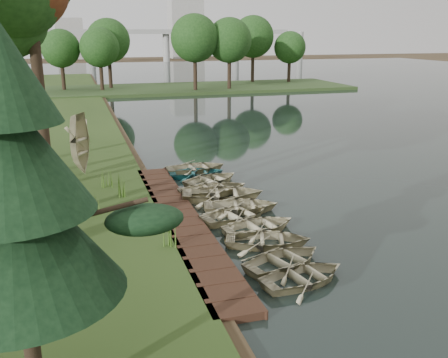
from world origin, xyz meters
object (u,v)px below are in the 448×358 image
object	(u,v)px
rowboat_1	(285,258)
stored_rowboat	(83,168)
rowboat_0	(304,274)
boardwalk	(181,220)
pine_tree	(12,188)
rowboat_2	(268,238)

from	to	relation	value
rowboat_1	stored_rowboat	bearing A→B (deg)	7.05
rowboat_0	stored_rowboat	distance (m)	15.80
boardwalk	pine_tree	bearing A→B (deg)	-116.31
rowboat_1	rowboat_0	bearing A→B (deg)	167.39
rowboat_2	pine_tree	world-z (taller)	pine_tree
rowboat_1	stored_rowboat	world-z (taller)	stored_rowboat
rowboat_1	rowboat_2	size ratio (longest dim) A/B	0.96
boardwalk	stored_rowboat	xyz separation A→B (m)	(-3.74, 8.08, 0.50)
rowboat_0	rowboat_2	distance (m)	3.02
boardwalk	rowboat_0	bearing A→B (deg)	-66.93
rowboat_0	stored_rowboat	bearing A→B (deg)	12.31
rowboat_2	rowboat_0	bearing A→B (deg)	-159.52
rowboat_1	pine_tree	world-z (taller)	pine_tree
rowboat_0	pine_tree	distance (m)	9.99
pine_tree	boardwalk	bearing A→B (deg)	63.69
pine_tree	stored_rowboat	bearing A→B (deg)	85.73
rowboat_0	rowboat_2	xyz separation A→B (m)	(-0.07, 3.02, 0.02)
boardwalk	pine_tree	size ratio (longest dim) A/B	2.02
boardwalk	rowboat_2	xyz separation A→B (m)	(2.63, -3.32, 0.23)
boardwalk	rowboat_1	bearing A→B (deg)	-63.15
rowboat_2	boardwalk	bearing A→B (deg)	57.57
rowboat_2	stored_rowboat	xyz separation A→B (m)	(-6.37, 11.41, 0.26)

